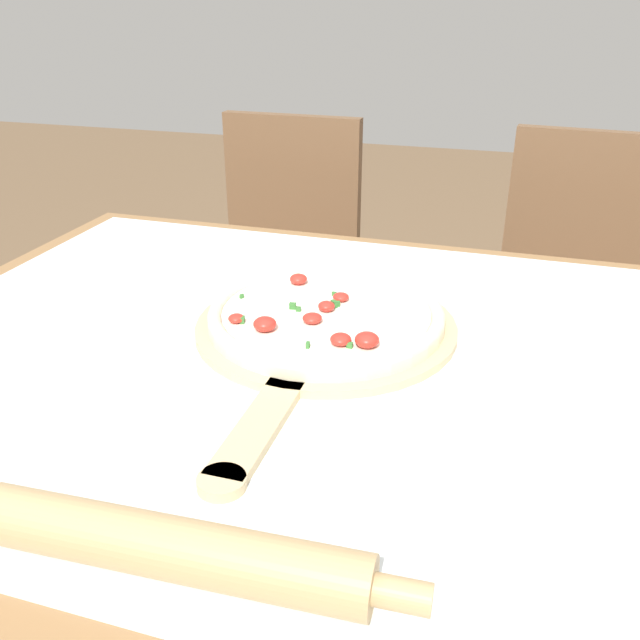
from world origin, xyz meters
TOP-DOWN VIEW (x-y plane):
  - dining_table at (0.00, 0.00)m, footprint 1.33×1.00m
  - towel_cloth at (0.00, 0.00)m, footprint 1.25×0.92m
  - pizza_peel at (-0.03, 0.05)m, footprint 0.37×0.57m
  - pizza at (-0.03, 0.07)m, footprint 0.34×0.34m
  - rolling_pin at (-0.03, -0.40)m, footprint 0.44×0.07m
  - chair_left at (-0.39, 0.87)m, footprint 0.41×0.41m
  - chair_right at (0.36, 0.86)m, footprint 0.44×0.44m

SIDE VIEW (x-z plane):
  - chair_left at x=-0.39m, z-range 0.07..0.96m
  - chair_right at x=0.36m, z-range 0.07..0.96m
  - dining_table at x=0.00m, z-range 0.27..1.00m
  - towel_cloth at x=0.00m, z-range 0.73..0.74m
  - pizza_peel at x=-0.03m, z-range 0.74..0.75m
  - pizza at x=-0.03m, z-range 0.74..0.78m
  - rolling_pin at x=-0.03m, z-range 0.74..0.79m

